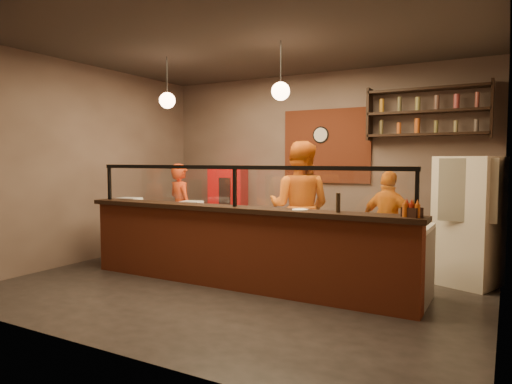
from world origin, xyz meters
The scene contains 29 objects.
floor centered at (0.00, 0.00, 0.00)m, with size 6.00×6.00×0.00m, color black.
ceiling centered at (0.00, 0.00, 3.20)m, with size 6.00×6.00×0.00m, color #372F2A.
wall_back centered at (0.00, 2.50, 1.60)m, with size 6.00×6.00×0.00m, color #715D53.
wall_left centered at (-3.00, 0.00, 1.60)m, with size 5.00×5.00×0.00m, color #715D53.
wall_right centered at (3.00, 0.00, 1.60)m, with size 5.00×5.00×0.00m, color #715D53.
wall_front centered at (0.00, -2.50, 1.60)m, with size 6.00×6.00×0.00m, color #715D53.
brick_patch centered at (0.20, 2.47, 1.90)m, with size 1.60×0.04×1.30m, color brown.
service_counter centered at (0.00, -0.30, 0.50)m, with size 4.60×0.25×1.00m, color brown.
counter_ledge centered at (0.00, -0.30, 1.03)m, with size 4.70×0.37×0.06m, color black.
worktop_cabinet centered at (0.00, 0.20, 0.42)m, with size 4.60×0.75×0.85m, color gray.
worktop centered at (0.00, 0.20, 0.88)m, with size 4.60×0.75×0.05m, color silver.
sneeze_guard centered at (0.00, -0.30, 1.37)m, with size 4.50×0.05×0.52m.
wall_shelving centered at (1.90, 2.32, 2.40)m, with size 1.84×0.28×0.85m.
wall_clock centered at (0.10, 2.46, 2.10)m, with size 0.30×0.30×0.04m, color black.
pendant_left centered at (-1.50, 0.20, 2.55)m, with size 0.24×0.24×0.77m.
pendant_right centered at (0.40, 0.20, 2.55)m, with size 0.24×0.24×0.77m.
cook_left centered at (-2.05, 1.18, 0.80)m, with size 0.58×0.38×1.59m, color #E34115.
cook_mid centered at (0.38, 0.88, 0.96)m, with size 0.94×0.73×1.92m, color #C65B12.
cook_right centered at (1.57, 1.35, 0.75)m, with size 0.88×0.37×1.50m, color orange.
fridge centered at (2.60, 1.35, 0.85)m, with size 0.71×0.66×1.70m, color beige.
red_cooler centered at (-1.66, 2.15, 0.75)m, with size 0.64×0.59×1.49m, color #B30B0D.
pizza_dough centered at (0.62, 0.27, 0.91)m, with size 0.44×0.44×0.01m, color white.
prep_tub_a centered at (-2.15, 0.08, 0.98)m, with size 0.30×0.24×0.15m, color silver.
prep_tub_b centered at (-1.07, 0.22, 0.97)m, with size 0.29×0.23×0.14m, color silver.
prep_tub_c centered at (-2.15, 0.03, 0.98)m, with size 0.33×0.26×0.16m, color silver.
rolling_pin centered at (-2.02, 0.18, 0.93)m, with size 0.06×0.06×0.35m, color yellow.
condiment_caddy centered at (2.17, -0.30, 1.11)m, with size 0.18×0.14×0.10m, color black.
pepper_mill centered at (1.36, -0.27, 1.17)m, with size 0.05×0.05×0.22m, color black.
small_plate centered at (0.90, -0.29, 1.07)m, with size 0.19×0.19×0.01m, color white.
Camera 1 is at (3.04, -5.23, 1.65)m, focal length 32.00 mm.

